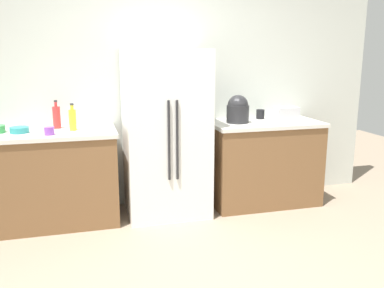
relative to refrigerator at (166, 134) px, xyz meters
The scene contains 13 objects.
ground_plane 1.70m from the refrigerator, 89.78° to the right, with size 10.11×10.11×0.00m, color gray.
kitchen_back_panel 0.62m from the refrigerator, 89.18° to the left, with size 5.05×0.10×2.64m, color silver.
counter_left 1.23m from the refrigerator, behind, with size 1.33×0.66×0.93m.
counter_right 1.17m from the refrigerator, ahead, with size 1.21×0.66×0.93m.
refrigerator is the anchor object (origin of this frame).
toaster 1.32m from the refrigerator, ahead, with size 0.24×0.16×0.16m, color silver.
rice_cooker 0.82m from the refrigerator, ahead, with size 0.24×0.24×0.30m.
bottle_a 0.93m from the refrigerator, behind, with size 0.07×0.07×0.26m.
bottle_b 1.10m from the refrigerator, behind, with size 0.07×0.07×0.28m.
cup_a 1.16m from the refrigerator, 10.42° to the left, with size 0.09×0.09×0.11m, color black.
cup_b 1.13m from the refrigerator, behind, with size 0.09×0.09×0.07m, color purple.
bowl_a 1.40m from the refrigerator, behind, with size 0.17×0.17×0.06m, color teal.
bowl_b 0.74m from the refrigerator, 166.99° to the left, with size 0.19×0.19×0.06m, color white.
Camera 1 is at (-0.82, -2.60, 1.66)m, focal length 38.60 mm.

